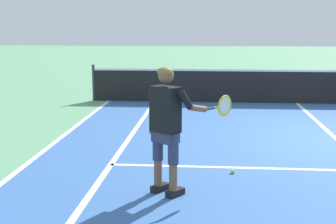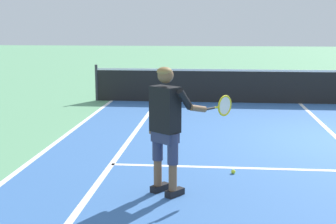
# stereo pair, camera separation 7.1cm
# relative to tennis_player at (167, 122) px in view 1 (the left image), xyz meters

# --- Properties ---
(line_centre_service) EXTENTS (0.10, 6.40, 0.01)m
(line_centre_service) POSITION_rel_tennis_player_xyz_m (3.08, 4.46, -0.99)
(line_centre_service) COLOR white
(line_centre_service) RESTS_ON ground
(line_singles_left) EXTENTS (0.10, 10.44, 0.01)m
(line_singles_left) POSITION_rel_tennis_player_xyz_m (-1.03, 2.44, -0.99)
(line_singles_left) COLOR white
(line_singles_left) RESTS_ON ground
(line_doubles_left) EXTENTS (0.10, 10.44, 0.01)m
(line_doubles_left) POSITION_rel_tennis_player_xyz_m (-2.41, 2.44, -0.99)
(line_doubles_left) COLOR white
(line_doubles_left) RESTS_ON ground
(tennis_net) EXTENTS (11.96, 0.08, 1.07)m
(tennis_net) POSITION_rel_tennis_player_xyz_m (3.08, 7.66, -0.49)
(tennis_net) COLOR #333338
(tennis_net) RESTS_ON ground
(tennis_player) EXTENTS (1.12, 0.82, 1.71)m
(tennis_player) POSITION_rel_tennis_player_xyz_m (0.00, 0.00, 0.00)
(tennis_player) COLOR black
(tennis_player) RESTS_ON ground
(tennis_ball_near_feet) EXTENTS (0.07, 0.07, 0.07)m
(tennis_ball_near_feet) POSITION_rel_tennis_player_xyz_m (0.92, 0.96, -0.96)
(tennis_ball_near_feet) COLOR #CCE02D
(tennis_ball_near_feet) RESTS_ON ground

